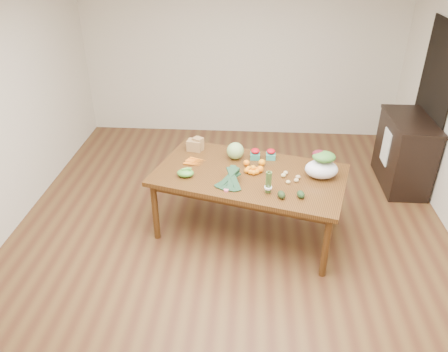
# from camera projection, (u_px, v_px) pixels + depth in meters

# --- Properties ---
(floor) EXTENTS (6.00, 6.00, 0.00)m
(floor) POSITION_uv_depth(u_px,v_px,m) (229.00, 241.00, 4.87)
(floor) COLOR brown
(floor) RESTS_ON ground
(room_walls) EXTENTS (5.02, 6.02, 2.70)m
(room_walls) POSITION_uv_depth(u_px,v_px,m) (230.00, 130.00, 4.20)
(room_walls) COLOR beige
(room_walls) RESTS_ON floor
(dining_table) EXTENTS (2.23, 1.60, 0.75)m
(dining_table) POSITION_uv_depth(u_px,v_px,m) (249.00, 202.00, 4.87)
(dining_table) COLOR #543113
(dining_table) RESTS_ON floor
(doorway_dark) EXTENTS (0.02, 1.00, 2.10)m
(doorway_dark) POSITION_uv_depth(u_px,v_px,m) (430.00, 106.00, 5.58)
(doorway_dark) COLOR black
(doorway_dark) RESTS_ON floor
(cabinet) EXTENTS (0.52, 1.02, 0.94)m
(cabinet) POSITION_uv_depth(u_px,v_px,m) (404.00, 152.00, 5.73)
(cabinet) COLOR black
(cabinet) RESTS_ON floor
(dish_towel) EXTENTS (0.02, 0.28, 0.45)m
(dish_towel) POSITION_uv_depth(u_px,v_px,m) (386.00, 147.00, 5.69)
(dish_towel) COLOR white
(dish_towel) RESTS_ON cabinet
(paper_bag) EXTENTS (0.26, 0.24, 0.16)m
(paper_bag) POSITION_uv_depth(u_px,v_px,m) (195.00, 144.00, 5.12)
(paper_bag) COLOR olive
(paper_bag) RESTS_ON dining_table
(cabbage) EXTENTS (0.19, 0.19, 0.19)m
(cabbage) POSITION_uv_depth(u_px,v_px,m) (235.00, 151.00, 4.93)
(cabbage) COLOR #99B166
(cabbage) RESTS_ON dining_table
(strawberry_basket_a) EXTENTS (0.13, 0.13, 0.10)m
(strawberry_basket_a) POSITION_uv_depth(u_px,v_px,m) (255.00, 155.00, 4.95)
(strawberry_basket_a) COLOR #B40C1B
(strawberry_basket_a) RESTS_ON dining_table
(strawberry_basket_b) EXTENTS (0.13, 0.13, 0.09)m
(strawberry_basket_b) POSITION_uv_depth(u_px,v_px,m) (271.00, 155.00, 4.95)
(strawberry_basket_b) COLOR red
(strawberry_basket_b) RESTS_ON dining_table
(orange_a) EXTENTS (0.07, 0.07, 0.07)m
(orange_a) POSITION_uv_depth(u_px,v_px,m) (246.00, 163.00, 4.81)
(orange_a) COLOR #FF570F
(orange_a) RESTS_ON dining_table
(orange_b) EXTENTS (0.07, 0.07, 0.07)m
(orange_b) POSITION_uv_depth(u_px,v_px,m) (262.00, 162.00, 4.82)
(orange_b) COLOR orange
(orange_b) RESTS_ON dining_table
(orange_c) EXTENTS (0.08, 0.08, 0.08)m
(orange_c) POSITION_uv_depth(u_px,v_px,m) (260.00, 169.00, 4.68)
(orange_c) COLOR orange
(orange_c) RESTS_ON dining_table
(mandarin_cluster) EXTENTS (0.22, 0.22, 0.09)m
(mandarin_cluster) POSITION_uv_depth(u_px,v_px,m) (253.00, 169.00, 4.67)
(mandarin_cluster) COLOR #FFA90F
(mandarin_cluster) RESTS_ON dining_table
(carrots) EXTENTS (0.26, 0.24, 0.03)m
(carrots) POSITION_uv_depth(u_px,v_px,m) (194.00, 162.00, 4.88)
(carrots) COLOR orange
(carrots) RESTS_ON dining_table
(snap_pea_bag) EXTENTS (0.18, 0.13, 0.08)m
(snap_pea_bag) POSITION_uv_depth(u_px,v_px,m) (185.00, 173.00, 4.61)
(snap_pea_bag) COLOR #589E35
(snap_pea_bag) RESTS_ON dining_table
(kale_bunch) EXTENTS (0.41, 0.47, 0.16)m
(kale_bunch) POSITION_uv_depth(u_px,v_px,m) (229.00, 179.00, 4.41)
(kale_bunch) COLOR black
(kale_bunch) RESTS_ON dining_table
(asparagus_bundle) EXTENTS (0.11, 0.13, 0.26)m
(asparagus_bundle) POSITION_uv_depth(u_px,v_px,m) (268.00, 182.00, 4.28)
(asparagus_bundle) COLOR #5F883E
(asparagus_bundle) RESTS_ON dining_table
(potato_a) EXTENTS (0.05, 0.05, 0.05)m
(potato_a) POSITION_uv_depth(u_px,v_px,m) (283.00, 175.00, 4.60)
(potato_a) COLOR #D4BB7A
(potato_a) RESTS_ON dining_table
(potato_b) EXTENTS (0.05, 0.04, 0.04)m
(potato_b) POSITION_uv_depth(u_px,v_px,m) (288.00, 182.00, 4.49)
(potato_b) COLOR #D4C37A
(potato_b) RESTS_ON dining_table
(potato_c) EXTENTS (0.05, 0.05, 0.04)m
(potato_c) POSITION_uv_depth(u_px,v_px,m) (298.00, 177.00, 4.57)
(potato_c) COLOR tan
(potato_c) RESTS_ON dining_table
(potato_d) EXTENTS (0.05, 0.05, 0.04)m
(potato_d) POSITION_uv_depth(u_px,v_px,m) (286.00, 173.00, 4.65)
(potato_d) COLOR tan
(potato_d) RESTS_ON dining_table
(potato_e) EXTENTS (0.05, 0.04, 0.04)m
(potato_e) POSITION_uv_depth(u_px,v_px,m) (296.00, 180.00, 4.51)
(potato_e) COLOR #DDC57F
(potato_e) RESTS_ON dining_table
(avocado_a) EXTENTS (0.10, 0.12, 0.07)m
(avocado_a) POSITION_uv_depth(u_px,v_px,m) (281.00, 195.00, 4.25)
(avocado_a) COLOR black
(avocado_a) RESTS_ON dining_table
(avocado_b) EXTENTS (0.10, 0.12, 0.07)m
(avocado_b) POSITION_uv_depth(u_px,v_px,m) (301.00, 194.00, 4.25)
(avocado_b) COLOR black
(avocado_b) RESTS_ON dining_table
(salad_bag) EXTENTS (0.40, 0.34, 0.27)m
(salad_bag) POSITION_uv_depth(u_px,v_px,m) (322.00, 166.00, 4.54)
(salad_bag) COLOR white
(salad_bag) RESTS_ON dining_table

